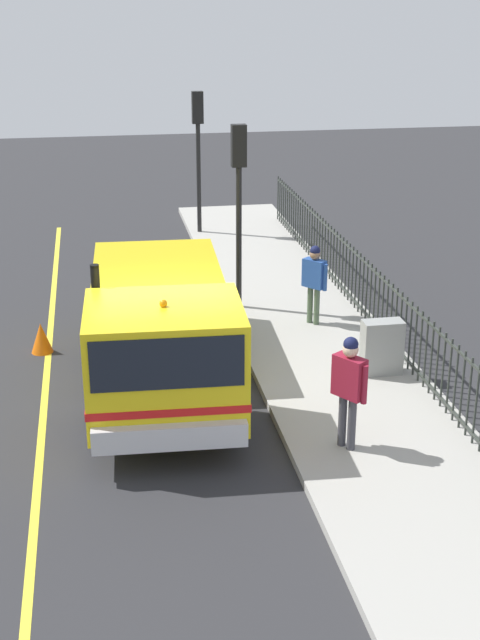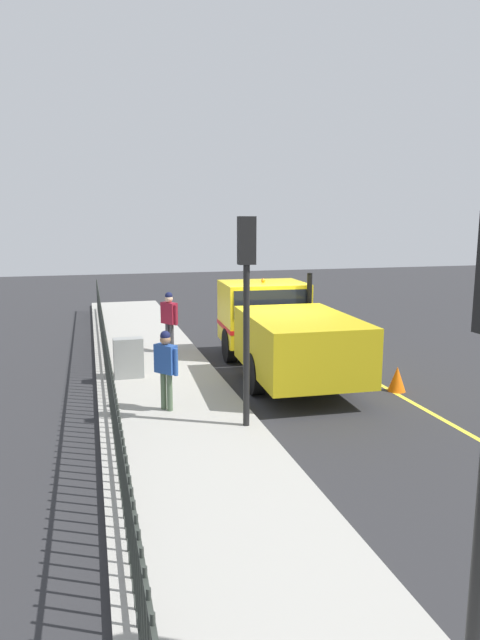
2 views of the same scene
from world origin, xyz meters
TOP-DOWN VIEW (x-y plane):
  - ground_plane at (0.00, 0.00)m, footprint 58.07×58.07m
  - sidewalk_slab at (3.04, 0.00)m, footprint 3.00×26.39m
  - lane_marking at (-2.13, 0.00)m, footprint 0.12×23.75m
  - work_truck at (-0.12, 0.06)m, footprint 2.62×6.39m
  - worker_standing at (2.39, -2.43)m, footprint 0.47×0.55m
  - pedestrian_distant at (3.19, 2.66)m, footprint 0.46×0.49m
  - iron_fence at (4.30, 0.00)m, footprint 0.04×22.47m
  - traffic_light_near at (1.87, 3.91)m, footprint 0.30×0.21m
  - traffic_light_mid at (1.83, 10.23)m, footprint 0.30×0.21m
  - utility_cabinet at (3.76, 0.05)m, footprint 0.71×0.35m
  - traffic_cone at (-2.24, 2.39)m, footprint 0.41×0.41m

SIDE VIEW (x-z plane):
  - ground_plane at x=0.00m, z-range 0.00..0.00m
  - lane_marking at x=-2.13m, z-range 0.00..0.01m
  - sidewalk_slab at x=3.04m, z-range 0.00..0.14m
  - traffic_cone at x=-2.24m, z-range 0.00..0.59m
  - utility_cabinet at x=3.76m, z-range 0.14..1.12m
  - iron_fence at x=4.30m, z-range 0.15..1.44m
  - pedestrian_distant at x=3.19m, z-range 0.32..1.97m
  - worker_standing at x=2.39m, z-range 0.34..2.10m
  - work_truck at x=-0.12m, z-range -0.03..2.52m
  - traffic_light_mid at x=1.83m, z-range 0.95..4.82m
  - traffic_light_near at x=1.87m, z-range 0.96..4.83m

